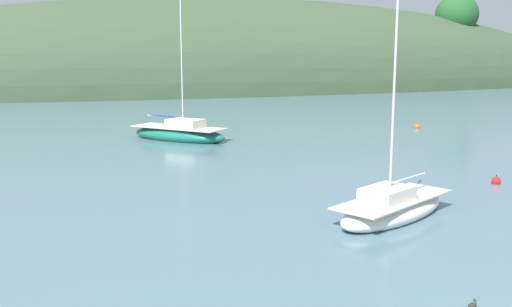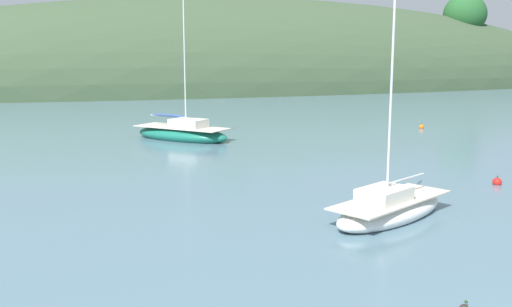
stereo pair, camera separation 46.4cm
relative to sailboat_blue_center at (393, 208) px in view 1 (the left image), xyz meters
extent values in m
ellipsoid|color=#384C33|center=(22.80, 76.30, -0.39)|extent=(150.00, 36.00, 31.03)
ellipsoid|color=#235628|center=(27.57, 79.83, 14.31)|extent=(5.64, 5.13, 5.13)
ellipsoid|color=#235628|center=(62.83, 71.56, 13.01)|extent=(8.24, 7.49, 7.49)
ellipsoid|color=#235628|center=(18.17, 78.24, 14.87)|extent=(7.67, 6.98, 6.98)
ellipsoid|color=#235628|center=(29.41, 77.54, 14.40)|extent=(6.03, 5.48, 5.48)
ellipsoid|color=white|center=(0.05, 0.02, -0.11)|extent=(6.61, 4.54, 1.01)
cube|color=beige|center=(0.05, 0.02, 0.34)|extent=(6.08, 4.18, 0.06)
cube|color=silver|center=(-0.41, -0.19, 0.62)|extent=(2.41, 2.10, 0.55)
cylinder|color=silver|center=(-0.24, -0.11, 4.37)|extent=(0.09, 0.09, 8.06)
cylinder|color=silver|center=(0.96, 0.44, 1.01)|extent=(2.43, 1.15, 0.07)
ellipsoid|color=#196B56|center=(-2.88, 22.77, -0.04)|extent=(7.02, 7.75, 1.25)
cube|color=beige|center=(-2.88, 22.77, 0.52)|extent=(6.46, 7.13, 0.06)
cube|color=silver|center=(-2.48, 22.28, 0.84)|extent=(2.93, 3.04, 0.64)
cylinder|color=silver|center=(-2.63, 22.46, 5.04)|extent=(0.09, 0.09, 9.03)
cylinder|color=silver|center=(-3.67, 23.73, 1.28)|extent=(2.14, 2.59, 0.07)
ellipsoid|color=#2D4784|center=(-3.67, 23.73, 1.33)|extent=(2.16, 2.57, 0.20)
sphere|color=red|center=(8.10, 3.11, -0.27)|extent=(0.44, 0.44, 0.44)
cylinder|color=black|center=(8.10, 3.11, 0.00)|extent=(0.04, 0.04, 0.10)
sphere|color=orange|center=(17.54, 21.94, -0.27)|extent=(0.44, 0.44, 0.44)
cylinder|color=black|center=(17.54, 21.94, 0.00)|extent=(0.04, 0.04, 0.10)
ellipsoid|color=#2D2823|center=(-2.77, -7.46, -0.34)|extent=(0.38, 0.31, 0.16)
sphere|color=#1E4723|center=(-2.64, -7.40, -0.23)|extent=(0.09, 0.09, 0.09)
cone|color=gold|center=(-2.58, -7.37, -0.24)|extent=(0.06, 0.05, 0.04)
cone|color=#2D2823|center=(-2.90, -7.53, -0.31)|extent=(0.10, 0.10, 0.08)
camera|label=1|loc=(-12.68, -18.02, 5.90)|focal=40.22mm
camera|label=2|loc=(-12.25, -18.19, 5.90)|focal=40.22mm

